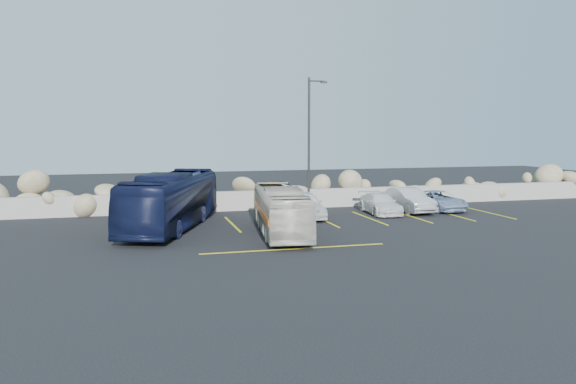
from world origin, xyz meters
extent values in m
plane|color=black|center=(0.00, 0.00, 0.00)|extent=(90.00, 90.00, 0.00)
cube|color=gray|center=(0.00, 12.00, 0.60)|extent=(60.00, 0.40, 1.20)
cube|color=yellow|center=(-2.50, 7.00, 0.01)|extent=(0.12, 5.00, 0.01)
cube|color=yellow|center=(2.60, 7.00, 0.01)|extent=(0.12, 5.00, 0.01)
cube|color=yellow|center=(5.30, 7.00, 0.01)|extent=(0.12, 5.00, 0.01)
cube|color=yellow|center=(7.90, 7.00, 0.01)|extent=(0.12, 5.00, 0.01)
cube|color=yellow|center=(10.50, 7.00, 0.01)|extent=(0.12, 5.00, 0.01)
cube|color=yellow|center=(13.10, 7.00, 0.01)|extent=(0.12, 5.00, 0.01)
cube|color=yellow|center=(-1.00, 0.20, 0.01)|extent=(8.00, 0.12, 0.01)
cylinder|color=#2C2927|center=(2.50, 9.50, 4.00)|extent=(0.14, 0.14, 8.00)
cylinder|color=#2C2927|center=(2.95, 9.50, 7.80)|extent=(0.90, 0.08, 0.08)
cube|color=#2C2927|center=(3.40, 9.50, 7.75)|extent=(0.35, 0.18, 0.12)
imported|color=beige|center=(-0.70, 3.71, 1.14)|extent=(2.91, 8.35, 2.28)
imported|color=black|center=(-5.65, 6.60, 1.42)|extent=(5.79, 10.39, 2.84)
imported|color=white|center=(1.78, 8.12, 0.76)|extent=(1.96, 4.54, 1.53)
imported|color=#B0AFB4|center=(8.62, 8.72, 0.72)|extent=(1.66, 4.41, 1.44)
imported|color=white|center=(6.63, 8.45, 0.60)|extent=(1.94, 4.21, 1.19)
imported|color=#7D92B2|center=(10.77, 8.89, 0.60)|extent=(2.22, 4.40, 1.19)
camera|label=1|loc=(-7.31, -22.05, 4.97)|focal=35.00mm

